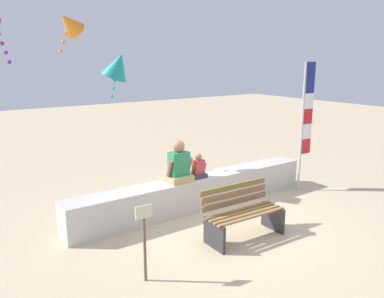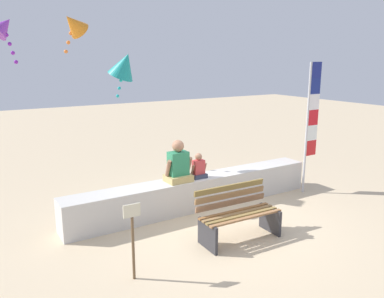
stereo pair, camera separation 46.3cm
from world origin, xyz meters
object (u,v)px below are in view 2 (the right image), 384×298
Objects in this scene: person_adult at (178,165)px; kite_orange at (73,24)px; sign_post at (133,235)px; kite_teal at (124,65)px; kite_purple at (4,27)px; flag_banner at (311,118)px; person_child at (198,168)px; park_bench at (238,215)px.

person_adult is 0.94× the size of kite_orange.
kite_teal is at bearing 68.57° from sign_post.
flag_banner is at bearing -30.39° from kite_purple.
kite_orange is (-1.44, -0.96, 0.83)m from kite_teal.
person_adult is 3.43m from kite_teal.
person_child is 4.97m from kite_purple.
kite_purple reaches higher than person_child.
flag_banner is 4.61m from kite_teal.
kite_teal is 5.44m from sign_post.
kite_teal is 1.92m from kite_orange.
sign_post is at bearing -111.43° from kite_teal.
person_child is at bearing -83.12° from kite_teal.
kite_orange reaches higher than person_child.
kite_teal is 1.06× the size of sign_post.
person_adult reaches higher than sign_post.
person_adult is 0.75× the size of sign_post.
kite_purple is (-2.97, 2.86, 2.78)m from person_child.
flag_banner is 3.33× the size of kite_orange.
kite_teal is at bearing 92.25° from park_bench.
sign_post is (-1.83, -4.65, -2.16)m from kite_teal.
kite_orange reaches higher than sign_post.
person_adult is 0.71× the size of kite_teal.
kite_purple is (-1.18, 0.94, -0.04)m from kite_orange.
sign_post is at bearing -140.83° from person_child.
flag_banner is (2.83, 1.08, 1.30)m from park_bench.
kite_teal is (0.12, 2.88, 1.86)m from person_adult.
person_adult is at bearing -48.82° from kite_purple.
sign_post is (-0.39, -3.69, -2.99)m from kite_orange.
flag_banner is at bearing 20.82° from park_bench.
park_bench is at bearing -79.15° from person_adult.
kite_orange reaches higher than kite_teal.
kite_purple is 5.55m from sign_post.
sign_post is at bearing -164.56° from flag_banner.
park_bench is at bearing 7.36° from sign_post.
park_bench is 2.03m from sign_post.
park_bench is 0.49× the size of flag_banner.
person_child is (0.46, 0.00, -0.12)m from person_adult.
park_bench is at bearing -159.18° from flag_banner.
sign_post is at bearing -80.29° from kite_purple.
kite_purple reaches higher than person_adult.
kite_teal is at bearing 0.51° from kite_purple.
person_adult is at bearing 172.02° from flag_banner.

